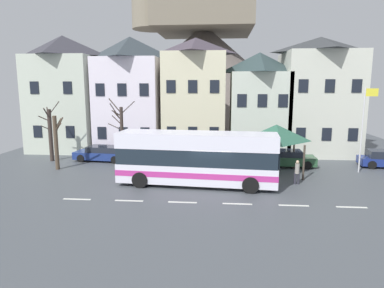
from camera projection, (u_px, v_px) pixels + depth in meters
ground_plane at (211, 188)px, 21.44m from camera, size 40.00×60.00×0.07m
townhouse_00 at (65, 94)px, 33.29m from camera, size 6.15×5.62×11.02m
townhouse_01 at (131, 95)px, 33.09m from camera, size 5.92×6.29×10.89m
townhouse_02 at (196, 95)px, 32.91m from camera, size 5.65×6.97×10.77m
townhouse_03 at (258, 103)px, 32.16m from camera, size 5.19×6.22×9.34m
townhouse_04 at (318, 96)px, 31.98m from camera, size 6.49×7.03×10.71m
hilltop_castle at (203, 71)px, 53.68m from camera, size 36.66×36.66×23.51m
transit_bus at (197, 159)px, 21.75m from camera, size 10.26×3.25×3.41m
bus_shelter at (276, 133)px, 24.51m from camera, size 3.60×3.60×3.58m
parked_car_00 at (103, 153)px, 29.04m from camera, size 4.74×2.32×1.27m
parked_car_02 at (286, 158)px, 27.05m from camera, size 4.38×2.04×1.29m
parked_car_03 at (160, 154)px, 28.77m from camera, size 3.87×1.92×1.31m
pedestrian_00 at (255, 166)px, 23.80m from camera, size 0.29×0.38×1.54m
pedestrian_01 at (297, 172)px, 22.11m from camera, size 0.36×0.29×1.58m
public_bench at (273, 161)px, 27.01m from camera, size 1.44×0.48×0.87m
flagpole at (364, 123)px, 24.65m from camera, size 0.95×0.10×6.20m
bare_tree_00 at (56, 141)px, 25.81m from camera, size 1.11×1.27×4.10m
bare_tree_01 at (122, 135)px, 26.10m from camera, size 1.92×1.27×5.38m
bare_tree_02 at (50, 134)px, 28.70m from camera, size 1.78×2.03×5.06m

